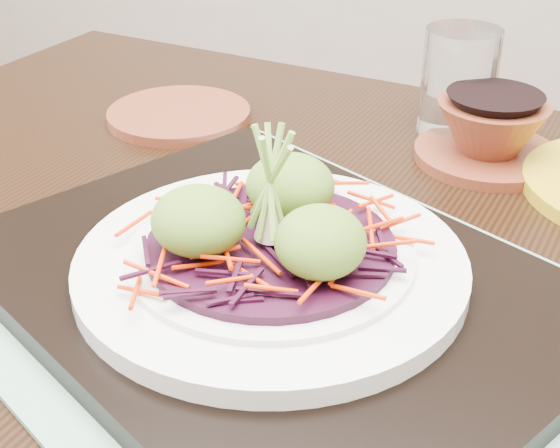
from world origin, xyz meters
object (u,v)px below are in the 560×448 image
(dining_table, at_px, (348,355))
(white_plate, at_px, (271,263))
(water_glass, at_px, (459,82))
(terracotta_bowl_set, at_px, (490,135))
(terracotta_side_plate, at_px, (179,115))
(serving_tray, at_px, (271,285))

(dining_table, height_order, white_plate, white_plate)
(water_glass, xyz_separation_m, terracotta_bowl_set, (0.04, -0.06, -0.03))
(dining_table, xyz_separation_m, white_plate, (-0.04, -0.07, 0.13))
(white_plate, relative_size, terracotta_bowl_set, 1.70)
(terracotta_side_plate, distance_m, terracotta_bowl_set, 0.34)
(terracotta_side_plate, relative_size, terracotta_bowl_set, 0.97)
(serving_tray, xyz_separation_m, white_plate, (-0.00, 0.00, 0.02))
(dining_table, height_order, serving_tray, serving_tray)
(serving_tray, relative_size, terracotta_bowl_set, 2.62)
(terracotta_bowl_set, bearing_deg, terracotta_side_plate, -179.50)
(serving_tray, bearing_deg, white_plate, -177.58)
(serving_tray, xyz_separation_m, terracotta_side_plate, (-0.21, 0.29, -0.01))
(terracotta_bowl_set, bearing_deg, dining_table, -110.34)
(serving_tray, distance_m, terracotta_side_plate, 0.36)
(serving_tray, height_order, terracotta_bowl_set, terracotta_bowl_set)
(white_plate, xyz_separation_m, water_glass, (0.08, 0.36, 0.02))
(serving_tray, relative_size, water_glass, 3.86)
(serving_tray, xyz_separation_m, terracotta_bowl_set, (0.12, 0.29, 0.01))
(terracotta_bowl_set, bearing_deg, water_glass, 124.00)
(white_plate, bearing_deg, serving_tray, -26.57)
(white_plate, bearing_deg, water_glass, 76.93)
(white_plate, bearing_deg, dining_table, 60.18)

